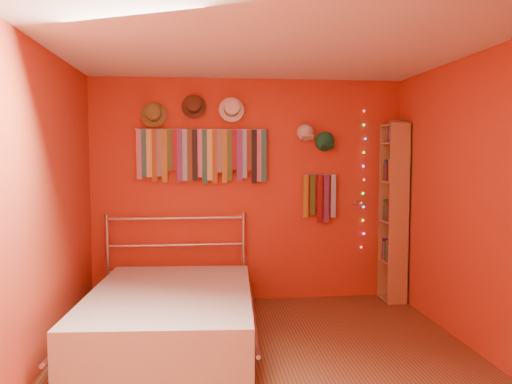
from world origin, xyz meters
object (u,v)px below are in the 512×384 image
object	(u,v)px
bookshelf	(397,211)
bed	(171,313)
tie_rack	(203,153)
reading_lamp	(361,203)

from	to	relation	value
bookshelf	bed	xyz separation A→B (m)	(-2.47, -0.94, -0.78)
tie_rack	bed	bearing A→B (deg)	-105.23
reading_lamp	bed	world-z (taller)	reading_lamp
reading_lamp	bed	bearing A→B (deg)	-155.45
bed	reading_lamp	bearing A→B (deg)	28.07
reading_lamp	bed	distance (m)	2.42
tie_rack	bed	size ratio (longest dim) A/B	0.68
tie_rack	bookshelf	bearing A→B (deg)	-4.07
bed	bookshelf	bearing A→B (deg)	24.25
reading_lamp	tie_rack	bearing A→B (deg)	174.93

